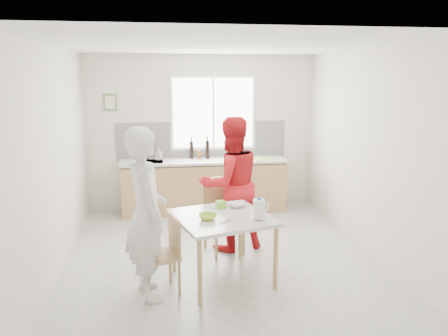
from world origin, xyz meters
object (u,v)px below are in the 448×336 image
at_px(milk_jug, 259,209).
at_px(wine_bottle_a, 207,150).
at_px(person_white, 146,214).
at_px(wine_bottle_b, 192,150).
at_px(chair_left, 165,251).
at_px(chair_far, 222,211).
at_px(person_red, 231,184).
at_px(bowl_white, 237,205).
at_px(dining_table, 222,223).
at_px(bowl_green, 208,217).

bearing_deg(milk_jug, wine_bottle_a, 79.56).
bearing_deg(person_white, wine_bottle_b, -28.36).
bearing_deg(chair_left, wine_bottle_b, 154.78).
distance_m(chair_left, milk_jug, 1.14).
relative_size(chair_far, person_white, 0.54).
height_order(person_red, milk_jug, person_red).
height_order(chair_left, bowl_white, chair_left).
bearing_deg(chair_left, person_red, 125.68).
relative_size(bowl_white, milk_jug, 0.87).
distance_m(chair_left, person_white, 0.49).
bearing_deg(dining_table, chair_far, 82.08).
relative_size(dining_table, bowl_green, 6.29).
distance_m(chair_left, bowl_white, 1.07).
height_order(bowl_white, milk_jug, milk_jug).
xyz_separation_m(person_red, bowl_green, (-0.44, -1.05, -0.10)).
relative_size(bowl_green, wine_bottle_a, 0.62).
bearing_deg(wine_bottle_b, chair_far, -82.68).
height_order(chair_far, bowl_green, chair_far).
bearing_deg(chair_left, milk_jug, 74.44).
height_order(bowl_white, wine_bottle_a, wine_bottle_a).
bearing_deg(wine_bottle_a, wine_bottle_b, 166.32).
distance_m(person_white, bowl_white, 1.21).
height_order(chair_far, wine_bottle_b, wine_bottle_b).
bearing_deg(bowl_green, milk_jug, -8.75).
height_order(chair_left, milk_jug, milk_jug).
bearing_deg(person_white, dining_table, -90.00).
height_order(bowl_green, milk_jug, milk_jug).
xyz_separation_m(dining_table, milk_jug, (0.39, -0.19, 0.21)).
relative_size(dining_table, wine_bottle_b, 4.15).
bearing_deg(bowl_green, person_red, 67.32).
height_order(chair_left, person_white, person_white).
distance_m(bowl_white, wine_bottle_a, 2.45).
relative_size(dining_table, bowl_white, 6.14).
bearing_deg(person_red, dining_table, 59.74).
bearing_deg(dining_table, wine_bottle_b, 92.53).
bearing_deg(bowl_green, chair_far, 72.92).
bearing_deg(milk_jug, person_white, 166.81).
height_order(person_red, bowl_green, person_red).
relative_size(chair_left, milk_jug, 3.65).
relative_size(chair_far, bowl_white, 4.92).
relative_size(chair_left, bowl_white, 4.21).
relative_size(chair_far, person_red, 0.55).
height_order(dining_table, person_white, person_white).
bearing_deg(person_red, person_white, 31.73).
bearing_deg(person_white, bowl_white, -77.99).
distance_m(chair_far, wine_bottle_b, 2.02).
distance_m(dining_table, wine_bottle_a, 2.78).
bearing_deg(chair_left, bowl_green, 84.12).
bearing_deg(bowl_green, person_white, -169.18).
relative_size(chair_left, bowl_green, 4.31).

